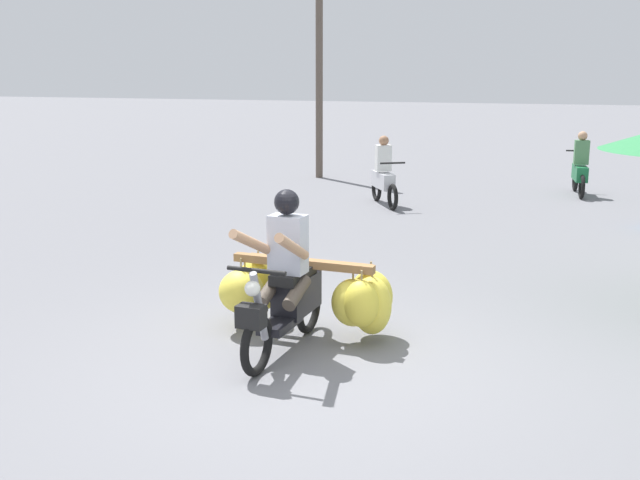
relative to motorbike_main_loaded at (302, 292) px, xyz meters
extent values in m
plane|color=slate|center=(0.31, -0.74, -0.49)|extent=(120.00, 120.00, 0.00)
torus|color=black|center=(-0.04, -1.02, -0.21)|extent=(0.10, 0.56, 0.56)
torus|color=black|center=(-0.01, 0.18, -0.21)|extent=(0.10, 0.56, 0.56)
cube|color=black|center=(-0.03, -0.52, -0.17)|extent=(0.26, 0.57, 0.08)
cube|color=black|center=(-0.01, -0.12, 0.01)|extent=(0.30, 0.65, 0.36)
cube|color=black|center=(-0.02, -0.20, 0.23)|extent=(0.28, 0.61, 0.10)
cylinder|color=gray|center=(-0.04, -0.96, 0.13)|extent=(0.08, 0.28, 0.69)
cylinder|color=black|center=(-0.04, -1.00, 0.47)|extent=(0.56, 0.06, 0.04)
sphere|color=silver|center=(-0.04, -1.08, 0.33)|extent=(0.14, 0.14, 0.14)
cube|color=black|center=(-0.04, -1.12, 0.09)|extent=(0.24, 0.17, 0.20)
cube|color=black|center=(-0.04, -1.02, 0.09)|extent=(0.11, 0.28, 0.04)
cube|color=olive|center=(-0.01, 0.03, 0.29)|extent=(1.50, 0.14, 0.08)
cube|color=olive|center=(-0.01, 0.21, 0.26)|extent=(1.35, 0.12, 0.06)
ellipsoid|color=yellow|center=(-0.71, 0.15, -0.10)|extent=(0.45, 0.41, 0.50)
cylinder|color=#998459|center=(-0.71, 0.15, 0.21)|extent=(0.02, 0.02, 0.17)
ellipsoid|color=yellow|center=(0.52, 0.03, -0.07)|extent=(0.46, 0.42, 0.48)
cylinder|color=#998459|center=(0.52, 0.03, 0.22)|extent=(0.02, 0.02, 0.16)
ellipsoid|color=gold|center=(-0.63, 0.33, -0.08)|extent=(0.50, 0.45, 0.60)
cylinder|color=#998459|center=(-0.63, 0.33, 0.25)|extent=(0.02, 0.02, 0.10)
ellipsoid|color=yellow|center=(0.64, -0.07, -0.04)|extent=(0.37, 0.33, 0.47)
cylinder|color=#998459|center=(0.64, -0.07, 0.23)|extent=(0.02, 0.02, 0.13)
ellipsoid|color=yellow|center=(-0.66, -0.03, -0.06)|extent=(0.53, 0.49, 0.45)
cylinder|color=#998459|center=(-0.66, -0.03, 0.22)|extent=(0.02, 0.02, 0.16)
ellipsoid|color=yellow|center=(0.69, 0.11, -0.10)|extent=(0.49, 0.46, 0.59)
cylinder|color=#998459|center=(0.69, 0.11, 0.23)|extent=(0.02, 0.02, 0.14)
ellipsoid|color=yellow|center=(0.63, 0.29, -0.07)|extent=(0.54, 0.51, 0.55)
cylinder|color=#998459|center=(0.63, 0.29, 0.23)|extent=(0.02, 0.02, 0.13)
cube|color=#B2B7C6|center=(-0.02, -0.32, 0.56)|extent=(0.35, 0.23, 0.56)
sphere|color=black|center=(-0.02, -0.34, 0.97)|extent=(0.24, 0.24, 0.24)
cylinder|color=tan|center=(0.17, -0.67, 0.62)|extent=(0.12, 0.72, 0.39)
cylinder|color=tan|center=(-0.22, -0.66, 0.62)|extent=(0.16, 0.72, 0.39)
cylinder|color=#4C4238|center=(0.12, -0.44, 0.13)|extent=(0.14, 0.44, 0.27)
cylinder|color=#4C4238|center=(-0.16, -0.44, 0.13)|extent=(0.14, 0.44, 0.27)
torus|color=black|center=(2.33, 11.05, -0.23)|extent=(0.15, 0.53, 0.52)
torus|color=black|center=(2.49, 9.97, -0.23)|extent=(0.15, 0.53, 0.52)
cube|color=#196638|center=(2.42, 10.41, 0.01)|extent=(0.37, 0.93, 0.32)
cylinder|color=black|center=(2.34, 11.01, 0.43)|extent=(0.50, 0.11, 0.04)
cube|color=#4C7F51|center=(2.42, 10.39, 0.46)|extent=(0.33, 0.24, 0.52)
sphere|color=tan|center=(2.42, 10.41, 0.81)|extent=(0.20, 0.20, 0.20)
torus|color=black|center=(-0.96, 7.31, -0.23)|extent=(0.35, 0.48, 0.52)
torus|color=black|center=(-1.54, 8.24, -0.23)|extent=(0.35, 0.48, 0.52)
cube|color=silver|center=(-1.30, 7.86, 0.01)|extent=(0.68, 0.89, 0.32)
cylinder|color=black|center=(-0.98, 7.36, 0.43)|extent=(0.44, 0.30, 0.04)
cube|color=silver|center=(-1.31, 7.88, 0.46)|extent=(0.36, 0.33, 0.52)
sphere|color=#9E7051|center=(-1.30, 7.86, 0.81)|extent=(0.20, 0.20, 0.20)
cylinder|color=brown|center=(-3.90, 11.20, 2.27)|extent=(0.18, 0.18, 5.52)
camera|label=1|loc=(2.63, -6.72, 2.16)|focal=42.05mm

